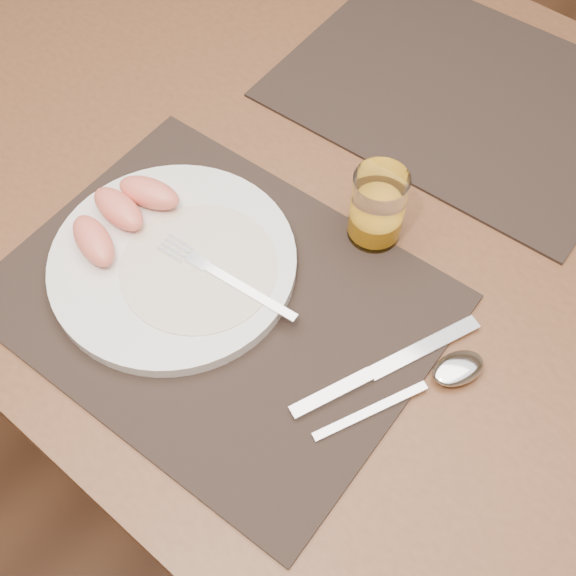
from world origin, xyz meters
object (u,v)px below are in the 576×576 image
(placemat_far, at_px, (461,92))
(juice_glass, at_px, (377,210))
(knife, at_px, (371,374))
(placemat_near, at_px, (218,300))
(table, at_px, (355,234))
(spoon, at_px, (445,374))
(plate, at_px, (173,262))
(fork, at_px, (215,272))

(placemat_far, distance_m, juice_glass, 0.27)
(knife, bearing_deg, placemat_near, -169.85)
(table, bearing_deg, juice_glass, -40.66)
(table, relative_size, placemat_near, 3.11)
(knife, xyz_separation_m, spoon, (0.06, 0.05, 0.00))
(spoon, bearing_deg, plate, -165.60)
(fork, bearing_deg, knife, 4.67)
(placemat_near, height_order, spoon, spoon)
(plate, xyz_separation_m, spoon, (0.30, 0.08, -0.00))
(placemat_far, xyz_separation_m, fork, (-0.04, -0.42, 0.02))
(placemat_far, relative_size, spoon, 2.45)
(table, relative_size, placemat_far, 3.11)
(spoon, bearing_deg, table, 145.84)
(table, xyz_separation_m, spoon, (0.21, -0.14, 0.09))
(placemat_near, xyz_separation_m, spoon, (0.24, 0.08, 0.01))
(knife, distance_m, spoon, 0.07)
(table, xyz_separation_m, juice_glass, (0.05, -0.04, 0.13))
(plate, bearing_deg, table, 67.11)
(knife, relative_size, juice_glass, 2.29)
(plate, distance_m, fork, 0.05)
(fork, distance_m, spoon, 0.26)
(fork, bearing_deg, juice_glass, 60.60)
(plate, relative_size, juice_glass, 2.95)
(spoon, distance_m, juice_glass, 0.19)
(table, xyz_separation_m, plate, (-0.09, -0.22, 0.10))
(table, bearing_deg, placemat_near, -96.94)
(plate, height_order, fork, fork)
(table, bearing_deg, fork, -102.11)
(plate, height_order, knife, plate)
(juice_glass, bearing_deg, placemat_near, -112.68)
(juice_glass, bearing_deg, placemat_far, 100.30)
(plate, relative_size, knife, 1.29)
(knife, bearing_deg, spoon, 38.31)
(table, bearing_deg, plate, -112.89)
(table, bearing_deg, knife, -51.06)
(placemat_near, height_order, plate, plate)
(placemat_near, distance_m, fork, 0.03)
(placemat_far, relative_size, knife, 2.15)
(plate, bearing_deg, spoon, 14.40)
(fork, height_order, juice_glass, juice_glass)
(placemat_near, height_order, knife, knife)
(spoon, bearing_deg, juice_glass, 147.98)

